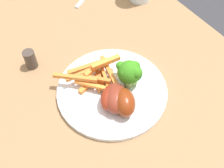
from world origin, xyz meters
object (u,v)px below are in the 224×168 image
object	(u,v)px
broccoli_floret_middle	(130,72)
chicken_drumstick_far	(116,97)
chicken_drumstick_near	(112,95)
pepper_shaker	(30,59)
dining_table	(86,106)
dinner_plate	(112,90)
chicken_drumstick_extra	(124,101)
broccoli_floret_front	(134,73)
carrot_fries_pile	(94,74)

from	to	relation	value
broccoli_floret_middle	chicken_drumstick_far	world-z (taller)	broccoli_floret_middle
chicken_drumstick_near	chicken_drumstick_far	world-z (taller)	chicken_drumstick_far
broccoli_floret_middle	pepper_shaker	distance (m)	0.26
dining_table	dinner_plate	size ratio (longest dim) A/B	4.58
chicken_drumstick_extra	pepper_shaker	size ratio (longest dim) A/B	2.25
broccoli_floret_front	chicken_drumstick_far	xyz separation A→B (m)	(0.03, -0.07, -0.01)
dining_table	chicken_drumstick_far	world-z (taller)	chicken_drumstick_far
dinner_plate	dining_table	bearing A→B (deg)	-137.45
carrot_fries_pile	broccoli_floret_middle	bearing A→B (deg)	45.25
carrot_fries_pile	chicken_drumstick_near	distance (m)	0.07
pepper_shaker	chicken_drumstick_far	bearing A→B (deg)	28.05
chicken_drumstick_far	dining_table	bearing A→B (deg)	-157.81
chicken_drumstick_near	chicken_drumstick_extra	distance (m)	0.03
broccoli_floret_front	chicken_drumstick_extra	distance (m)	0.07
dining_table	chicken_drumstick_near	xyz separation A→B (m)	(0.08, 0.03, 0.13)
chicken_drumstick_far	broccoli_floret_middle	bearing A→B (deg)	113.86
chicken_drumstick_extra	pepper_shaker	world-z (taller)	chicken_drumstick_extra
broccoli_floret_front	carrot_fries_pile	xyz separation A→B (m)	(-0.06, -0.07, -0.02)
carrot_fries_pile	pepper_shaker	world-z (taller)	carrot_fries_pile
carrot_fries_pile	pepper_shaker	xyz separation A→B (m)	(-0.14, -0.11, -0.01)
chicken_drumstick_near	pepper_shaker	size ratio (longest dim) A/B	2.13
carrot_fries_pile	broccoli_floret_front	bearing A→B (deg)	51.09
broccoli_floret_middle	pepper_shaker	xyz separation A→B (m)	(-0.20, -0.17, -0.04)
dining_table	chicken_drumstick_extra	distance (m)	0.18
dinner_plate	chicken_drumstick_far	distance (m)	0.05
broccoli_floret_front	chicken_drumstick_far	world-z (taller)	broccoli_floret_front
dining_table	chicken_drumstick_far	bearing A→B (deg)	22.19
dining_table	chicken_drumstick_extra	bearing A→B (deg)	22.33
pepper_shaker	broccoli_floret_middle	bearing A→B (deg)	41.18
dinner_plate	broccoli_floret_middle	distance (m)	0.07
broccoli_floret_front	chicken_drumstick_near	distance (m)	0.07
dinner_plate	pepper_shaker	size ratio (longest dim) A/B	5.19
broccoli_floret_middle	chicken_drumstick_extra	bearing A→B (deg)	-45.57
chicken_drumstick_far	pepper_shaker	distance (m)	0.25
chicken_drumstick_far	pepper_shaker	size ratio (longest dim) A/B	2.54
chicken_drumstick_extra	pepper_shaker	bearing A→B (deg)	-152.37
dining_table	carrot_fries_pile	xyz separation A→B (m)	(0.01, 0.03, 0.13)
pepper_shaker	chicken_drumstick_near	bearing A→B (deg)	28.18
dining_table	chicken_drumstick_extra	size ratio (longest dim) A/B	10.57
chicken_drumstick_near	pepper_shaker	distance (m)	0.24
dining_table	dinner_plate	world-z (taller)	dinner_plate
chicken_drumstick_near	chicken_drumstick_extra	xyz separation A→B (m)	(0.03, 0.01, 0.00)
chicken_drumstick_near	carrot_fries_pile	bearing A→B (deg)	-178.47
broccoli_floret_middle	chicken_drumstick_near	bearing A→B (deg)	-76.45
dining_table	chicken_drumstick_far	size ratio (longest dim) A/B	9.35
broccoli_floret_middle	chicken_drumstick_near	size ratio (longest dim) A/B	0.70
broccoli_floret_front	chicken_drumstick_near	bearing A→B (deg)	-77.84
chicken_drumstick_extra	dining_table	bearing A→B (deg)	-157.67
dining_table	chicken_drumstick_extra	xyz separation A→B (m)	(0.11, 0.05, 0.13)
broccoli_floret_middle	chicken_drumstick_near	xyz separation A→B (m)	(0.01, -0.06, -0.03)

